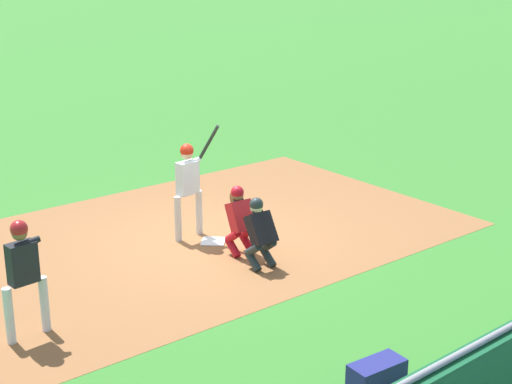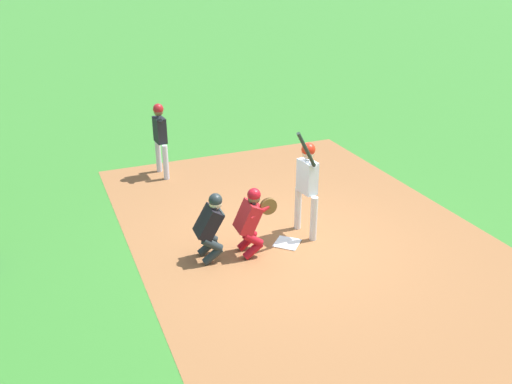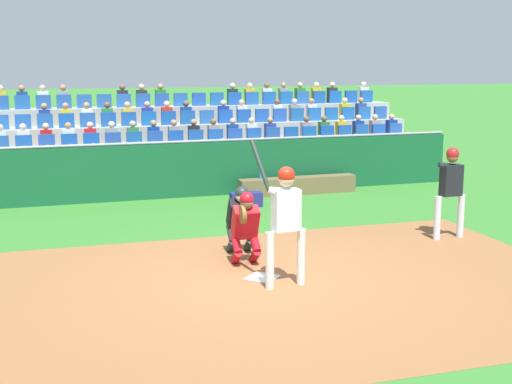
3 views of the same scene
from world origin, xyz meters
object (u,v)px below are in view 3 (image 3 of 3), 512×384
Objects in this scene: water_bottle_on_bench at (261,175)px; equipment_duffel_bag at (246,199)px; batter_at_plate at (285,213)px; catcher_crouching at (246,224)px; home_plate_marker at (262,277)px; home_plate_umpire at (241,216)px; dugout_bench at (298,186)px; on_deck_batter at (451,184)px.

equipment_duffel_bag is (0.74, 1.13, -0.38)m from water_bottle_on_bench.
batter_at_plate is 1.33m from catcher_crouching.
water_bottle_on_bench is at bearing -108.16° from home_plate_marker.
home_plate_umpire is 4.07m from equipment_duffel_bag.
dugout_bench is (-3.09, -6.34, 0.20)m from home_plate_marker.
equipment_duffel_bag is 0.42× the size of on_deck_batter.
batter_at_plate reaches higher than on_deck_batter.
home_plate_marker is 2.05× the size of water_bottle_on_bench.
equipment_duffel_bag is (-1.28, -3.83, -0.52)m from home_plate_umpire.
dugout_bench is at bearing -112.97° from batter_at_plate.
equipment_duffel_bag is at bearing -54.85° from on_deck_batter.
home_plate_umpire is at bearing 58.41° from dugout_bench.
dugout_bench is (-3.01, -4.89, -0.47)m from home_plate_umpire.
home_plate_marker is at bearing -67.96° from batter_at_plate.
home_plate_umpire reaches higher than home_plate_marker.
on_deck_batter is at bearing 112.20° from water_bottle_on_bench.
batter_at_plate is 10.38× the size of water_bottle_on_bench.
batter_at_plate reaches higher than dugout_bench.
home_plate_umpire reaches higher than equipment_duffel_bag.
water_bottle_on_bench is (-1.91, -6.89, -0.61)m from batter_at_plate.
dugout_bench is 4.22× the size of equipment_duffel_bag.
catcher_crouching is at bearing 69.23° from water_bottle_on_bench.
water_bottle_on_bench is at bearing -3.94° from dugout_bench.
batter_at_plate is 4.37m from on_deck_batter.
home_plate_umpire is at bearing -86.64° from batter_at_plate.
catcher_crouching is 0.72m from home_plate_umpire.
batter_at_plate is (-0.19, 0.48, 1.14)m from home_plate_marker.
water_bottle_on_bench reaches higher than equipment_duffel_bag.
home_plate_umpire is 1.70× the size of equipment_duffel_bag.
equipment_duffel_bag is at bearing 31.59° from dugout_bench.
catcher_crouching reaches higher than water_bottle_on_bench.
water_bottle_on_bench is at bearing -112.19° from home_plate_umpire.
on_deck_batter reaches higher than home_plate_umpire.
home_plate_umpire is (-0.08, -1.45, 0.67)m from home_plate_marker.
batter_at_plate reaches higher than water_bottle_on_bench.
equipment_duffel_bag is at bearing 56.78° from water_bottle_on_bench.
dugout_bench is at bearing -77.56° from on_deck_batter.
batter_at_plate is at bearing 74.53° from water_bottle_on_bench.
catcher_crouching reaches higher than home_plate_marker.
catcher_crouching is at bearing 79.80° from home_plate_umpire.
dugout_bench is at bearing -121.59° from home_plate_umpire.
water_bottle_on_bench is (0.98, -0.07, 0.33)m from dugout_bench.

